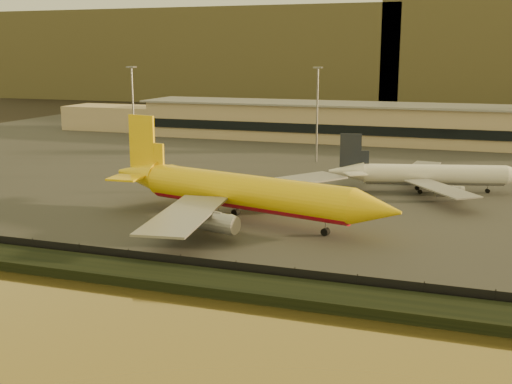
# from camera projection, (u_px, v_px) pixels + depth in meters

# --- Properties ---
(ground) EXTENTS (900.00, 900.00, 0.00)m
(ground) POSITION_uv_depth(u_px,v_px,m) (254.00, 250.00, 97.09)
(ground) COLOR black
(ground) RESTS_ON ground
(embankment) EXTENTS (320.00, 7.00, 1.40)m
(embankment) POSITION_uv_depth(u_px,v_px,m) (210.00, 283.00, 81.24)
(embankment) COLOR black
(embankment) RESTS_ON ground
(tarmac) EXTENTS (320.00, 220.00, 0.20)m
(tarmac) POSITION_uv_depth(u_px,v_px,m) (362.00, 156.00, 184.83)
(tarmac) COLOR #2D2D2D
(tarmac) RESTS_ON ground
(perimeter_fence) EXTENTS (300.00, 0.05, 2.20)m
(perimeter_fence) POSITION_uv_depth(u_px,v_px,m) (222.00, 268.00, 84.81)
(perimeter_fence) COLOR black
(perimeter_fence) RESTS_ON tarmac
(terminal_building) EXTENTS (202.00, 25.00, 12.60)m
(terminal_building) POSITION_uv_depth(u_px,v_px,m) (336.00, 122.00, 216.37)
(terminal_building) COLOR tan
(terminal_building) RESTS_ON tarmac
(apron_light_masts) EXTENTS (152.20, 12.20, 25.40)m
(apron_light_masts) POSITION_uv_depth(u_px,v_px,m) (411.00, 109.00, 158.26)
(apron_light_masts) COLOR slate
(apron_light_masts) RESTS_ON tarmac
(distant_hills) EXTENTS (470.00, 160.00, 70.00)m
(distant_hills) POSITION_uv_depth(u_px,v_px,m) (398.00, 49.00, 411.10)
(distant_hills) COLOR brown
(distant_hills) RESTS_ON ground
(dhl_cargo_jet) EXTENTS (57.94, 55.63, 17.48)m
(dhl_cargo_jet) POSITION_uv_depth(u_px,v_px,m) (241.00, 192.00, 111.64)
(dhl_cargo_jet) COLOR yellow
(dhl_cargo_jet) RESTS_ON tarmac
(white_narrowbody_jet) EXTENTS (42.41, 40.56, 12.33)m
(white_narrowbody_jet) POSITION_uv_depth(u_px,v_px,m) (430.00, 175.00, 135.63)
(white_narrowbody_jet) COLOR white
(white_narrowbody_jet) RESTS_ON tarmac
(gse_vehicle_yellow) EXTENTS (4.08, 2.28, 1.74)m
(gse_vehicle_yellow) POSITION_uv_depth(u_px,v_px,m) (336.00, 200.00, 125.15)
(gse_vehicle_yellow) COLOR yellow
(gse_vehicle_yellow) RESTS_ON tarmac
(gse_vehicle_white) EXTENTS (4.80, 3.11, 1.99)m
(gse_vehicle_white) POSITION_uv_depth(u_px,v_px,m) (226.00, 191.00, 133.13)
(gse_vehicle_white) COLOR white
(gse_vehicle_white) RESTS_ON tarmac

